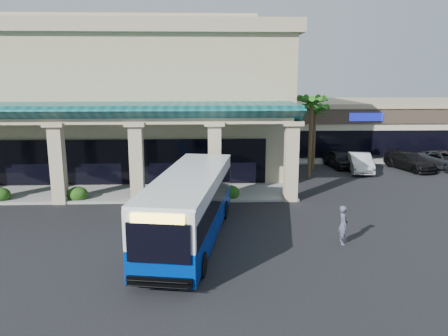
{
  "coord_description": "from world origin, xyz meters",
  "views": [
    {
      "loc": [
        1.01,
        -19.73,
        7.24
      ],
      "look_at": [
        2.01,
        4.3,
        2.2
      ],
      "focal_mm": 35.0,
      "sensor_mm": 36.0,
      "label": 1
    }
  ],
  "objects_px": {
    "transit_bus": "(190,207)",
    "car_silver": "(339,159)",
    "pedestrian": "(343,225)",
    "car_white": "(360,163)",
    "car_gray": "(444,160)",
    "car_red": "(410,161)"
  },
  "relations": [
    {
      "from": "transit_bus",
      "to": "car_silver",
      "type": "bearing_deg",
      "value": 63.33
    },
    {
      "from": "transit_bus",
      "to": "pedestrian",
      "type": "distance_m",
      "value": 6.8
    },
    {
      "from": "car_silver",
      "to": "car_white",
      "type": "height_order",
      "value": "car_white"
    },
    {
      "from": "transit_bus",
      "to": "car_white",
      "type": "distance_m",
      "value": 18.8
    },
    {
      "from": "car_silver",
      "to": "car_gray",
      "type": "distance_m",
      "value": 8.32
    },
    {
      "from": "transit_bus",
      "to": "car_silver",
      "type": "relative_size",
      "value": 2.7
    },
    {
      "from": "pedestrian",
      "to": "car_gray",
      "type": "height_order",
      "value": "pedestrian"
    },
    {
      "from": "pedestrian",
      "to": "car_red",
      "type": "relative_size",
      "value": 0.37
    },
    {
      "from": "car_silver",
      "to": "car_red",
      "type": "relative_size",
      "value": 0.86
    },
    {
      "from": "transit_bus",
      "to": "car_red",
      "type": "bearing_deg",
      "value": 50.33
    },
    {
      "from": "car_white",
      "to": "car_gray",
      "type": "distance_m",
      "value": 7.27
    },
    {
      "from": "car_gray",
      "to": "car_white",
      "type": "bearing_deg",
      "value": 174.44
    },
    {
      "from": "pedestrian",
      "to": "car_white",
      "type": "bearing_deg",
      "value": -16.56
    },
    {
      "from": "car_gray",
      "to": "car_silver",
      "type": "bearing_deg",
      "value": 160.47
    },
    {
      "from": "car_silver",
      "to": "car_red",
      "type": "bearing_deg",
      "value": -20.05
    },
    {
      "from": "transit_bus",
      "to": "car_silver",
      "type": "xyz_separation_m",
      "value": [
        11.57,
        15.8,
        -0.84
      ]
    },
    {
      "from": "car_white",
      "to": "car_red",
      "type": "distance_m",
      "value": 4.29
    },
    {
      "from": "pedestrian",
      "to": "car_red",
      "type": "bearing_deg",
      "value": -28.19
    },
    {
      "from": "pedestrian",
      "to": "car_red",
      "type": "height_order",
      "value": "pedestrian"
    },
    {
      "from": "pedestrian",
      "to": "car_gray",
      "type": "bearing_deg",
      "value": -34.67
    },
    {
      "from": "car_white",
      "to": "car_red",
      "type": "height_order",
      "value": "car_white"
    },
    {
      "from": "pedestrian",
      "to": "car_silver",
      "type": "xyz_separation_m",
      "value": [
        4.85,
        16.53,
        -0.18
      ]
    }
  ]
}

